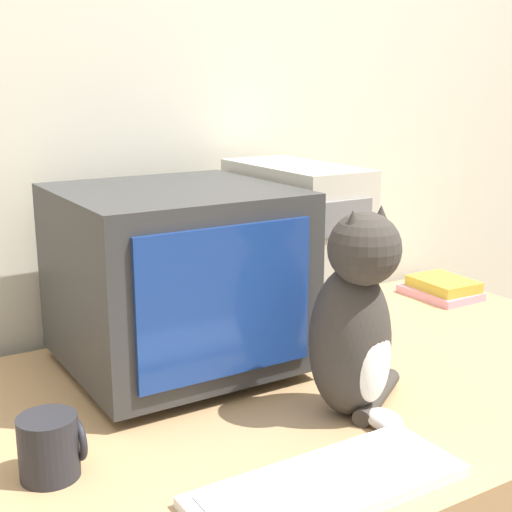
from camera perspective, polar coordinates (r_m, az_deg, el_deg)
The scene contains 8 objects.
wall_back at distance 1.85m, azimuth -5.43°, elevation 10.17°, with size 7.00×0.05×2.50m.
crt_monitor at distance 1.52m, azimuth -6.48°, elevation -1.73°, with size 0.45×0.45×0.39m.
computer_tower at distance 1.72m, azimuth 3.10°, elevation 0.39°, with size 0.18×0.40×0.42m.
keyboard at distance 1.15m, azimuth 5.74°, elevation -17.79°, with size 0.44×0.17×0.02m.
cat at distance 1.31m, azimuth 7.99°, elevation -5.33°, with size 0.26×0.21×0.40m.
book_stack at distance 2.13m, azimuth 14.64°, elevation -2.51°, with size 0.16×0.21×0.05m.
pen at distance 1.17m, azimuth -0.65°, elevation -17.38°, with size 0.14×0.01×0.01m.
mug at distance 1.20m, azimuth -16.12°, elevation -14.43°, with size 0.10×0.09×0.10m.
Camera 1 is at (-0.82, -0.64, 1.37)m, focal length 50.00 mm.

